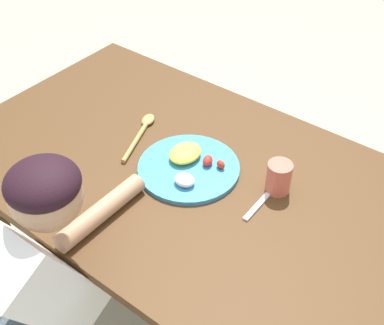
# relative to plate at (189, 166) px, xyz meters

# --- Properties ---
(ground_plane) EXTENTS (8.00, 8.00, 0.00)m
(ground_plane) POSITION_rel_plate_xyz_m (-0.00, -0.01, -0.74)
(ground_plane) COLOR #AAA98C
(dining_table) EXTENTS (1.30, 0.78, 0.73)m
(dining_table) POSITION_rel_plate_xyz_m (-0.00, -0.01, -0.14)
(dining_table) COLOR #4C3017
(dining_table) RESTS_ON ground_plane
(plate) EXTENTS (0.27, 0.27, 0.04)m
(plate) POSITION_rel_plate_xyz_m (0.00, 0.00, 0.00)
(plate) COLOR teal
(plate) RESTS_ON dining_table
(fork) EXTENTS (0.03, 0.21, 0.01)m
(fork) POSITION_rel_plate_xyz_m (0.22, 0.04, -0.01)
(fork) COLOR silver
(fork) RESTS_ON dining_table
(spoon) EXTENTS (0.10, 0.22, 0.02)m
(spoon) POSITION_rel_plate_xyz_m (-0.21, 0.04, -0.00)
(spoon) COLOR tan
(spoon) RESTS_ON dining_table
(drinking_cup) EXTENTS (0.06, 0.06, 0.08)m
(drinking_cup) POSITION_rel_plate_xyz_m (0.22, 0.07, 0.03)
(drinking_cup) COLOR #DA6751
(drinking_cup) RESTS_ON dining_table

